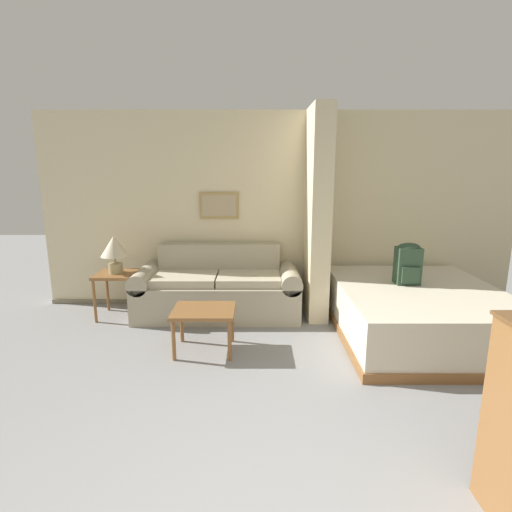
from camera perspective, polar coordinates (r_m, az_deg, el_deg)
The scene contains 8 objects.
wall_back at distance 5.47m, azimuth 3.31°, elevation 6.39°, with size 6.39×0.16×2.60m.
wall_partition_pillar at distance 5.06m, azimuth 8.69°, elevation 5.85°, with size 0.24×0.78×2.60m.
couch at distance 5.20m, azimuth -5.50°, elevation -4.82°, with size 2.10×0.84×0.88m.
coffee_table at distance 4.18m, azimuth -7.51°, elevation -8.31°, with size 0.63×0.52×0.46m.
side_table at distance 5.36m, azimuth -19.32°, elevation -3.21°, with size 0.49×0.49×0.58m.
table_lamp at distance 5.27m, azimuth -19.64°, elevation 0.99°, with size 0.34×0.34×0.47m.
bed at distance 4.91m, azimuth 21.97°, elevation -7.29°, with size 1.77×2.12×0.57m.
backpack at distance 4.86m, azimuth 20.83°, elevation -0.92°, with size 0.27×0.23×0.48m.
Camera 1 is at (-0.32, -1.24, 1.87)m, focal length 28.00 mm.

